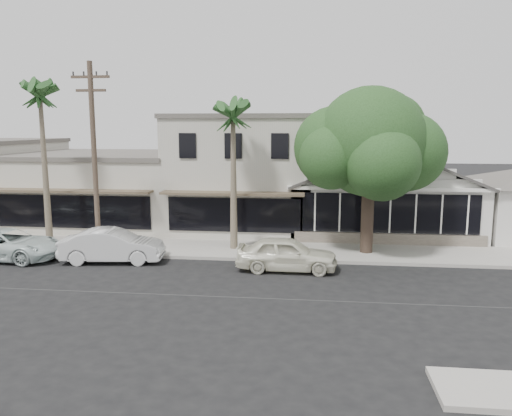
# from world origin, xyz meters

# --- Properties ---
(ground) EXTENTS (140.00, 140.00, 0.00)m
(ground) POSITION_xyz_m (0.00, 0.00, 0.00)
(ground) COLOR black
(ground) RESTS_ON ground
(sidewalk_north) EXTENTS (90.00, 3.50, 0.15)m
(sidewalk_north) POSITION_xyz_m (-8.00, 6.75, 0.07)
(sidewalk_north) COLOR #9E9991
(sidewalk_north) RESTS_ON ground
(corner_shop) EXTENTS (10.40, 8.60, 5.10)m
(corner_shop) POSITION_xyz_m (5.00, 12.47, 2.62)
(corner_shop) COLOR silver
(corner_shop) RESTS_ON ground
(row_building_near) EXTENTS (8.00, 10.00, 6.50)m
(row_building_near) POSITION_xyz_m (-3.00, 13.50, 3.25)
(row_building_near) COLOR #B9B6A7
(row_building_near) RESTS_ON ground
(row_building_midnear) EXTENTS (10.00, 10.00, 4.20)m
(row_building_midnear) POSITION_xyz_m (-12.00, 13.50, 2.10)
(row_building_midnear) COLOR beige
(row_building_midnear) RESTS_ON ground
(utility_pole) EXTENTS (1.80, 0.24, 9.00)m
(utility_pole) POSITION_xyz_m (-9.00, 5.20, 4.79)
(utility_pole) COLOR brown
(utility_pole) RESTS_ON ground
(car_0) EXTENTS (4.29, 1.75, 1.46)m
(car_0) POSITION_xyz_m (0.05, 3.66, 0.73)
(car_0) COLOR silver
(car_0) RESTS_ON ground
(car_1) EXTENTS (4.73, 2.12, 1.51)m
(car_1) POSITION_xyz_m (-7.86, 4.10, 0.75)
(car_1) COLOR silver
(car_1) RESTS_ON ground
(car_2) EXTENTS (5.16, 2.60, 1.40)m
(car_2) POSITION_xyz_m (-12.86, 3.98, 0.70)
(car_2) COLOR silver
(car_2) RESTS_ON ground
(shade_tree) EXTENTS (7.15, 6.46, 7.93)m
(shade_tree) POSITION_xyz_m (3.63, 6.91, 5.22)
(shade_tree) COLOR #403126
(shade_tree) RESTS_ON ground
(palm_east) EXTENTS (2.84, 2.84, 7.77)m
(palm_east) POSITION_xyz_m (-2.71, 6.71, 6.64)
(palm_east) COLOR #726651
(palm_east) RESTS_ON ground
(palm_mid) EXTENTS (2.54, 2.54, 8.75)m
(palm_mid) POSITION_xyz_m (-12.19, 6.48, 7.55)
(palm_mid) COLOR #726651
(palm_mid) RESTS_ON ground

